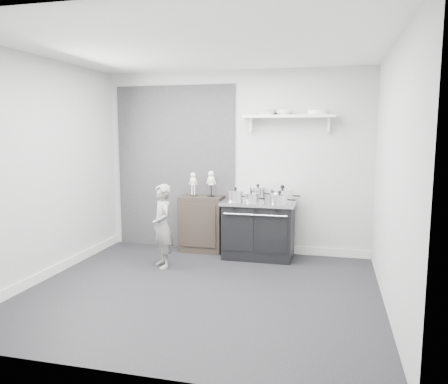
{
  "coord_description": "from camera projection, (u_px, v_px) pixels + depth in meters",
  "views": [
    {
      "loc": [
        1.42,
        -4.6,
        1.81
      ],
      "look_at": [
        0.04,
        0.95,
        1.01
      ],
      "focal_mm": 35.0,
      "sensor_mm": 36.0,
      "label": 1
    }
  ],
  "objects": [
    {
      "name": "ground",
      "position": [
        201.0,
        290.0,
        5.01
      ],
      "size": [
        4.0,
        4.0,
        0.0
      ],
      "primitive_type": "plane",
      "color": "black",
      "rests_on": "ground"
    },
    {
      "name": "plate_stack",
      "position": [
        318.0,
        112.0,
        6.04
      ],
      "size": [
        0.28,
        0.28,
        0.06
      ],
      "primitive_type": "cylinder",
      "color": "white",
      "rests_on": "wall_shelf"
    },
    {
      "name": "pot_back_right",
      "position": [
        282.0,
        195.0,
        6.2
      ],
      "size": [
        0.42,
        0.34,
        0.23
      ],
      "color": "white",
      "rests_on": "stove"
    },
    {
      "name": "skeleton_full",
      "position": [
        193.0,
        182.0,
        6.55
      ],
      "size": [
        0.11,
        0.07,
        0.41
      ],
      "primitive_type": null,
      "color": "white",
      "rests_on": "side_cabinet"
    },
    {
      "name": "pot_back_left",
      "position": [
        258.0,
        193.0,
        6.35
      ],
      "size": [
        0.34,
        0.26,
        0.22
      ],
      "color": "white",
      "rests_on": "stove"
    },
    {
      "name": "pot_front_center",
      "position": [
        252.0,
        198.0,
        6.1
      ],
      "size": [
        0.28,
        0.2,
        0.16
      ],
      "color": "white",
      "rests_on": "stove"
    },
    {
      "name": "bowl_large",
      "position": [
        266.0,
        112.0,
        6.21
      ],
      "size": [
        0.34,
        0.34,
        0.08
      ],
      "primitive_type": "imported",
      "color": "white",
      "rests_on": "wall_shelf"
    },
    {
      "name": "bowl_small",
      "position": [
        283.0,
        112.0,
        6.15
      ],
      "size": [
        0.22,
        0.22,
        0.07
      ],
      "primitive_type": "imported",
      "color": "white",
      "rests_on": "wall_shelf"
    },
    {
      "name": "side_cabinet",
      "position": [
        202.0,
        224.0,
        6.61
      ],
      "size": [
        0.65,
        0.38,
        0.84
      ],
      "primitive_type": "cube",
      "color": "black",
      "rests_on": "ground"
    },
    {
      "name": "stove",
      "position": [
        259.0,
        229.0,
        6.27
      ],
      "size": [
        1.03,
        0.65,
        0.83
      ],
      "color": "black",
      "rests_on": "ground"
    },
    {
      "name": "skeleton_torso",
      "position": [
        211.0,
        182.0,
        6.48
      ],
      "size": [
        0.12,
        0.08,
        0.44
      ],
      "primitive_type": null,
      "color": "white",
      "rests_on": "side_cabinet"
    },
    {
      "name": "room_shell",
      "position": [
        196.0,
        147.0,
        4.94
      ],
      "size": [
        4.02,
        3.62,
        2.71
      ],
      "color": "#B8B8B5",
      "rests_on": "ground"
    },
    {
      "name": "pot_front_left",
      "position": [
        236.0,
        196.0,
        6.17
      ],
      "size": [
        0.32,
        0.23,
        0.2
      ],
      "color": "white",
      "rests_on": "stove"
    },
    {
      "name": "pot_front_right",
      "position": [
        280.0,
        199.0,
        5.93
      ],
      "size": [
        0.34,
        0.26,
        0.18
      ],
      "color": "white",
      "rests_on": "stove"
    },
    {
      "name": "wall_shelf",
      "position": [
        289.0,
        117.0,
        6.15
      ],
      "size": [
        1.3,
        0.26,
        0.24
      ],
      "color": "white",
      "rests_on": "room_shell"
    },
    {
      "name": "child",
      "position": [
        162.0,
        226.0,
        5.79
      ],
      "size": [
        0.47,
        0.49,
        1.12
      ],
      "primitive_type": "imported",
      "rotation": [
        0.0,
        0.0,
        -0.88
      ],
      "color": "gray",
      "rests_on": "ground"
    }
  ]
}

